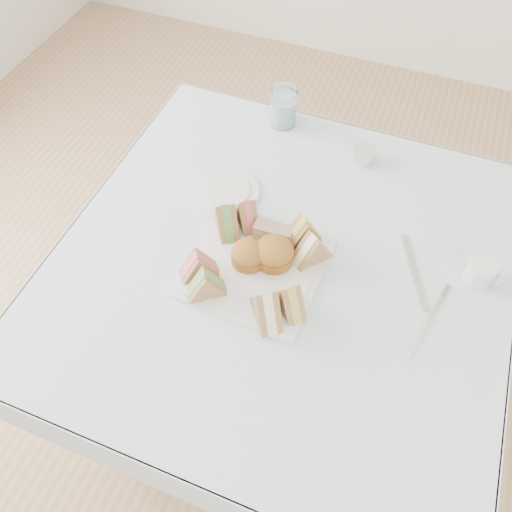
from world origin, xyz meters
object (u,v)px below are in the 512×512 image
(table, at_px, (277,333))
(water_glass, at_px, (284,107))
(creamer_jug, at_px, (480,271))
(serving_plate, at_px, (256,267))

(table, height_order, water_glass, water_glass)
(table, relative_size, creamer_jug, 14.06)
(table, distance_m, creamer_jug, 0.59)
(water_glass, relative_size, creamer_jug, 1.69)
(water_glass, height_order, creamer_jug, water_glass)
(serving_plate, bearing_deg, table, 47.13)
(serving_plate, relative_size, water_glass, 2.67)
(serving_plate, distance_m, creamer_jug, 0.49)
(table, xyz_separation_m, serving_plate, (-0.05, -0.05, 0.38))
(table, xyz_separation_m, water_glass, (-0.16, 0.45, 0.43))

